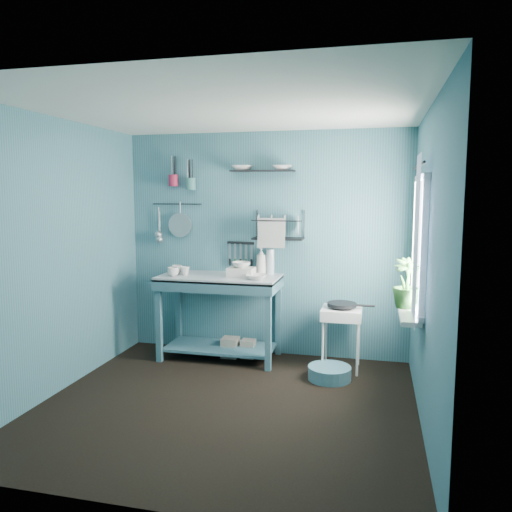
% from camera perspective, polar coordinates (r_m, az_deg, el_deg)
% --- Properties ---
extents(floor, '(3.20, 3.20, 0.00)m').
position_cam_1_polar(floor, '(4.52, -3.28, -16.61)').
color(floor, black).
rests_on(floor, ground).
extents(ceiling, '(3.20, 3.20, 0.00)m').
position_cam_1_polar(ceiling, '(4.19, -3.54, 16.47)').
color(ceiling, silver).
rests_on(ceiling, ground).
extents(wall_back, '(3.20, 0.00, 3.20)m').
position_cam_1_polar(wall_back, '(5.62, 1.06, 1.32)').
color(wall_back, '#396874').
rests_on(wall_back, ground).
extents(wall_front, '(3.20, 0.00, 3.20)m').
position_cam_1_polar(wall_front, '(2.80, -12.44, -4.74)').
color(wall_front, '#396874').
rests_on(wall_front, ground).
extents(wall_left, '(0.00, 3.00, 3.00)m').
position_cam_1_polar(wall_left, '(4.89, -21.66, -0.05)').
color(wall_left, '#396874').
rests_on(wall_left, ground).
extents(wall_right, '(0.00, 3.00, 3.00)m').
position_cam_1_polar(wall_right, '(4.02, 19.00, -1.39)').
color(wall_right, '#396874').
rests_on(wall_right, ground).
extents(work_counter, '(1.39, 0.84, 0.93)m').
position_cam_1_polar(work_counter, '(5.57, -4.13, -6.96)').
color(work_counter, '#335E6C').
rests_on(work_counter, floor).
extents(mug_left, '(0.12, 0.12, 0.10)m').
position_cam_1_polar(mug_left, '(5.49, -9.47, -1.79)').
color(mug_left, silver).
rests_on(mug_left, work_counter).
extents(mug_mid, '(0.14, 0.14, 0.09)m').
position_cam_1_polar(mug_mid, '(5.54, -8.11, -1.70)').
color(mug_mid, silver).
rests_on(mug_mid, work_counter).
extents(mug_right, '(0.17, 0.17, 0.10)m').
position_cam_1_polar(mug_right, '(5.64, -9.02, -1.54)').
color(mug_right, silver).
rests_on(mug_right, work_counter).
extents(wash_tub, '(0.28, 0.22, 0.10)m').
position_cam_1_polar(wash_tub, '(5.38, -1.70, -1.86)').
color(wash_tub, beige).
rests_on(wash_tub, work_counter).
extents(tub_bowl, '(0.20, 0.19, 0.06)m').
position_cam_1_polar(tub_bowl, '(5.37, -1.71, -1.01)').
color(tub_bowl, silver).
rests_on(tub_bowl, wash_tub).
extents(soap_bottle, '(0.12, 0.12, 0.30)m').
position_cam_1_polar(soap_bottle, '(5.54, 0.59, -0.56)').
color(soap_bottle, beige).
rests_on(soap_bottle, work_counter).
extents(water_bottle, '(0.09, 0.09, 0.28)m').
position_cam_1_polar(water_bottle, '(5.53, 1.64, -0.66)').
color(water_bottle, silver).
rests_on(water_bottle, work_counter).
extents(counter_bowl, '(0.22, 0.22, 0.05)m').
position_cam_1_polar(counter_bowl, '(5.21, 0.04, -2.41)').
color(counter_bowl, silver).
rests_on(counter_bowl, work_counter).
extents(hotplate_stand, '(0.46, 0.46, 0.65)m').
position_cam_1_polar(hotplate_stand, '(5.32, 9.70, -9.29)').
color(hotplate_stand, white).
rests_on(hotplate_stand, floor).
extents(frying_pan, '(0.30, 0.30, 0.03)m').
position_cam_1_polar(frying_pan, '(5.23, 9.79, -5.48)').
color(frying_pan, black).
rests_on(frying_pan, hotplate_stand).
extents(knife_strip, '(0.32, 0.05, 0.03)m').
position_cam_1_polar(knife_strip, '(5.65, -1.75, 1.50)').
color(knife_strip, black).
rests_on(knife_strip, wall_back).
extents(dish_rack, '(0.56, 0.26, 0.32)m').
position_cam_1_polar(dish_rack, '(5.44, 2.57, 3.58)').
color(dish_rack, black).
rests_on(dish_rack, wall_back).
extents(upper_shelf, '(0.70, 0.20, 0.01)m').
position_cam_1_polar(upper_shelf, '(5.50, 0.76, 9.70)').
color(upper_shelf, black).
rests_on(upper_shelf, wall_back).
extents(shelf_bowl_left, '(0.23, 0.23, 0.05)m').
position_cam_1_polar(shelf_bowl_left, '(5.55, -1.60, 9.37)').
color(shelf_bowl_left, silver).
rests_on(shelf_bowl_left, upper_shelf).
extents(shelf_bowl_right, '(0.21, 0.21, 0.05)m').
position_cam_1_polar(shelf_bowl_right, '(5.46, 3.02, 9.76)').
color(shelf_bowl_right, silver).
rests_on(shelf_bowl_right, upper_shelf).
extents(utensil_cup_magenta, '(0.11, 0.11, 0.13)m').
position_cam_1_polar(utensil_cup_magenta, '(5.84, -9.43, 8.51)').
color(utensil_cup_magenta, maroon).
rests_on(utensil_cup_magenta, wall_back).
extents(utensil_cup_teal, '(0.11, 0.11, 0.13)m').
position_cam_1_polar(utensil_cup_teal, '(5.76, -7.48, 8.17)').
color(utensil_cup_teal, '#38756F').
rests_on(utensil_cup_teal, wall_back).
extents(colander, '(0.28, 0.03, 0.28)m').
position_cam_1_polar(colander, '(5.85, -8.67, 3.52)').
color(colander, '#A0A3A8').
rests_on(colander, wall_back).
extents(ladle_outer, '(0.01, 0.01, 0.30)m').
position_cam_1_polar(ladle_outer, '(5.97, -11.06, 4.04)').
color(ladle_outer, '#A0A3A8').
rests_on(ladle_outer, wall_back).
extents(ladle_inner, '(0.01, 0.01, 0.30)m').
position_cam_1_polar(ladle_inner, '(5.97, -10.95, 3.53)').
color(ladle_inner, '#A0A3A8').
rests_on(ladle_inner, wall_back).
extents(hook_rail, '(0.60, 0.01, 0.01)m').
position_cam_1_polar(hook_rail, '(5.88, -9.02, 5.89)').
color(hook_rail, black).
rests_on(hook_rail, wall_back).
extents(window_glass, '(0.00, 1.10, 1.10)m').
position_cam_1_polar(window_glass, '(4.44, 18.35, 1.37)').
color(window_glass, white).
rests_on(window_glass, wall_right).
extents(windowsill, '(0.16, 0.95, 0.04)m').
position_cam_1_polar(windowsill, '(4.53, 16.98, -6.05)').
color(windowsill, white).
rests_on(windowsill, wall_right).
extents(curtain, '(0.00, 1.35, 1.35)m').
position_cam_1_polar(curtain, '(4.13, 17.82, 1.68)').
color(curtain, white).
rests_on(curtain, wall_right).
extents(curtain_rod, '(0.02, 1.05, 0.02)m').
position_cam_1_polar(curtain_rod, '(4.43, 18.09, 9.79)').
color(curtain_rod, black).
rests_on(curtain_rod, wall_right).
extents(potted_plant, '(0.31, 0.31, 0.43)m').
position_cam_1_polar(potted_plant, '(4.53, 16.83, -2.99)').
color(potted_plant, '#306A2A').
rests_on(potted_plant, windowsill).
extents(storage_tin_large, '(0.18, 0.18, 0.22)m').
position_cam_1_polar(storage_tin_large, '(5.68, -2.97, -10.37)').
color(storage_tin_large, gray).
rests_on(storage_tin_large, floor).
extents(storage_tin_small, '(0.15, 0.15, 0.20)m').
position_cam_1_polar(storage_tin_small, '(5.66, -0.90, -10.54)').
color(storage_tin_small, gray).
rests_on(storage_tin_small, floor).
extents(floor_basin, '(0.42, 0.42, 0.13)m').
position_cam_1_polar(floor_basin, '(5.10, 8.39, -13.08)').
color(floor_basin, teal).
rests_on(floor_basin, floor).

